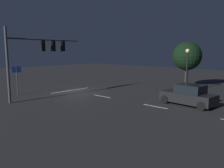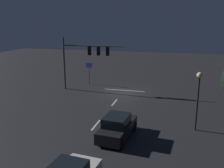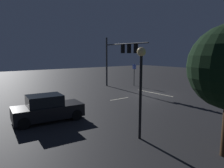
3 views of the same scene
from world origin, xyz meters
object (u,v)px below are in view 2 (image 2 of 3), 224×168
(traffic_signal_assembly, at_px, (85,55))
(route_sign, at_px, (89,69))
(car_approaching, at_px, (117,127))
(street_lamp_left_kerb, at_px, (198,90))

(traffic_signal_assembly, bearing_deg, route_sign, -78.03)
(car_approaching, bearing_deg, route_sign, -62.89)
(street_lamp_left_kerb, xyz_separation_m, route_sign, (12.95, -11.69, -1.16))
(route_sign, bearing_deg, street_lamp_left_kerb, 137.92)
(traffic_signal_assembly, distance_m, car_approaching, 13.74)
(street_lamp_left_kerb, bearing_deg, car_approaching, 26.38)
(car_approaching, bearing_deg, traffic_signal_assembly, -59.41)
(traffic_signal_assembly, height_order, route_sign, traffic_signal_assembly)
(traffic_signal_assembly, xyz_separation_m, car_approaching, (-6.76, 11.43, -3.54))
(route_sign, bearing_deg, traffic_signal_assembly, 101.97)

